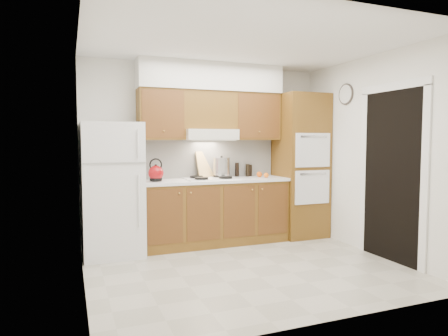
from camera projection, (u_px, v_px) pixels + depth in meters
The scene contains 26 objects.
floor at pixel (247, 268), 4.67m from camera, with size 3.60×3.60×0.00m, color #BAB4A3.
ceiling at pixel (248, 42), 4.49m from camera, with size 3.60×3.60×0.00m, color white.
wall_back at pixel (206, 153), 5.97m from camera, with size 3.60×0.02×2.60m, color white.
wall_left at pixel (82, 160), 3.93m from camera, with size 0.02×3.00×2.60m, color white.
wall_right at pixel (373, 155), 5.23m from camera, with size 0.02×3.00×2.60m, color white.
fridge at pixel (112, 189), 5.16m from camera, with size 0.75×0.72×1.72m, color white.
base_cabinets at pixel (214, 213), 5.76m from camera, with size 2.11×0.60×0.90m, color brown.
countertop at pixel (215, 180), 5.72m from camera, with size 2.13×0.62×0.04m, color white.
backsplash at pixel (208, 159), 5.97m from camera, with size 2.11×0.03×0.56m, color white.
oven_cabinet at pixel (300, 166), 6.21m from camera, with size 0.70×0.65×2.20m, color brown.
upper_cab_left at pixel (161, 115), 5.52m from camera, with size 0.63×0.33×0.70m, color brown.
upper_cab_right at pixel (254, 117), 6.04m from camera, with size 0.73×0.33×0.70m, color brown.
range_hood at pixel (209, 135), 5.74m from camera, with size 0.75×0.45×0.15m, color silver.
upper_cab_over_hood at pixel (208, 110), 5.77m from camera, with size 0.75×0.33×0.55m, color brown.
soffit at pixel (211, 77), 5.74m from camera, with size 2.13×0.36×0.40m, color silver.
cooktop at pixel (211, 179), 5.72m from camera, with size 0.74×0.50×0.01m, color white.
doorway at pixel (391, 176), 4.92m from camera, with size 0.02×0.90×2.10m, color black.
wall_clock at pixel (346, 94), 5.68m from camera, with size 0.30×0.30×0.02m, color #3F3833.
kettle at pixel (156, 173), 5.36m from camera, with size 0.21×0.21×0.21m, color maroon.
cutting_board at pixel (205, 164), 5.92m from camera, with size 0.29×0.02×0.38m, color tan.
stock_pot at pixel (221, 167), 5.91m from camera, with size 0.25×0.25×0.26m, color #AEADB2.
condiment_a at pixel (237, 170), 6.12m from camera, with size 0.06×0.06×0.21m, color black.
condiment_b at pixel (248, 170), 6.12m from camera, with size 0.06×0.06×0.19m, color black.
condiment_c at pixel (250, 170), 6.18m from camera, with size 0.06×0.06×0.18m, color black.
orange_near at pixel (266, 175), 5.91m from camera, with size 0.07×0.07×0.07m, color orange.
orange_far at pixel (259, 174), 6.00m from camera, with size 0.08×0.08×0.08m, color #D94E0B.
Camera 1 is at (-1.92, -4.16, 1.50)m, focal length 32.00 mm.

